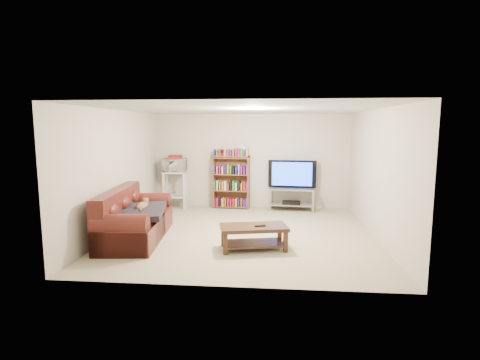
# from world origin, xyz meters

# --- Properties ---
(floor) EXTENTS (5.00, 5.00, 0.00)m
(floor) POSITION_xyz_m (0.00, 0.00, 0.00)
(floor) COLOR #BBAF8B
(floor) RESTS_ON ground
(ceiling) EXTENTS (5.00, 5.00, 0.00)m
(ceiling) POSITION_xyz_m (0.00, 0.00, 2.40)
(ceiling) COLOR white
(ceiling) RESTS_ON ground
(wall_back) EXTENTS (5.00, 0.00, 5.00)m
(wall_back) POSITION_xyz_m (0.00, 2.50, 1.20)
(wall_back) COLOR beige
(wall_back) RESTS_ON ground
(wall_front) EXTENTS (5.00, 0.00, 5.00)m
(wall_front) POSITION_xyz_m (0.00, -2.50, 1.20)
(wall_front) COLOR beige
(wall_front) RESTS_ON ground
(wall_left) EXTENTS (0.00, 5.00, 5.00)m
(wall_left) POSITION_xyz_m (-2.50, 0.00, 1.20)
(wall_left) COLOR beige
(wall_left) RESTS_ON ground
(wall_right) EXTENTS (0.00, 5.00, 5.00)m
(wall_right) POSITION_xyz_m (2.50, 0.00, 1.20)
(wall_right) COLOR beige
(wall_right) RESTS_ON ground
(sofa) EXTENTS (1.15, 2.26, 0.93)m
(sofa) POSITION_xyz_m (-2.03, -0.54, 0.33)
(sofa) COLOR #4A1913
(sofa) RESTS_ON floor
(blanket) EXTENTS (1.03, 1.23, 0.19)m
(blanket) POSITION_xyz_m (-1.83, -0.67, 0.55)
(blanket) COLOR black
(blanket) RESTS_ON sofa
(cat) EXTENTS (0.29, 0.61, 0.18)m
(cat) POSITION_xyz_m (-1.85, -0.47, 0.61)
(cat) COLOR brown
(cat) RESTS_ON sofa
(coffee_table) EXTENTS (1.22, 0.79, 0.41)m
(coffee_table) POSITION_xyz_m (0.25, -0.94, 0.28)
(coffee_table) COLOR #361F13
(coffee_table) RESTS_ON floor
(remote) EXTENTS (0.19, 0.11, 0.02)m
(remote) POSITION_xyz_m (0.37, -0.97, 0.42)
(remote) COLOR black
(remote) RESTS_ON coffee_table
(tv_stand) EXTENTS (1.15, 0.59, 0.56)m
(tv_stand) POSITION_xyz_m (1.03, 2.19, 0.37)
(tv_stand) COLOR #999EA3
(tv_stand) RESTS_ON floor
(television) EXTENTS (1.21, 0.25, 0.69)m
(television) POSITION_xyz_m (1.03, 2.19, 0.90)
(television) COLOR black
(television) RESTS_ON tv_stand
(dvd_player) EXTENTS (0.47, 0.35, 0.06)m
(dvd_player) POSITION_xyz_m (1.03, 2.19, 0.19)
(dvd_player) COLOR black
(dvd_player) RESTS_ON tv_stand
(bookshelf) EXTENTS (0.95, 0.35, 1.35)m
(bookshelf) POSITION_xyz_m (-0.50, 2.30, 0.70)
(bookshelf) COLOR brown
(bookshelf) RESTS_ON floor
(shelf_clutter) EXTENTS (0.69, 0.22, 0.28)m
(shelf_clutter) POSITION_xyz_m (-0.40, 2.31, 1.45)
(shelf_clutter) COLOR silver
(shelf_clutter) RESTS_ON bookshelf
(microwave_stand) EXTENTS (0.62, 0.47, 0.95)m
(microwave_stand) POSITION_xyz_m (-1.93, 2.16, 0.61)
(microwave_stand) COLOR silver
(microwave_stand) RESTS_ON floor
(microwave) EXTENTS (0.61, 0.44, 0.32)m
(microwave) POSITION_xyz_m (-1.93, 2.16, 1.11)
(microwave) COLOR silver
(microwave) RESTS_ON microwave_stand
(game_boxes) EXTENTS (0.36, 0.32, 0.05)m
(game_boxes) POSITION_xyz_m (-1.93, 2.16, 1.30)
(game_boxes) COLOR maroon
(game_boxes) RESTS_ON microwave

